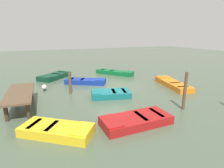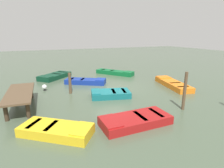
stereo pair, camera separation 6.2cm
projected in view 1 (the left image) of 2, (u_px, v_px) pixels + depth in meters
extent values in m
plane|color=#475642|center=(112.00, 88.00, 14.28)|extent=(80.00, 80.00, 0.00)
cube|color=brown|center=(20.00, 93.00, 10.27)|extent=(4.10, 1.61, 0.10)
cylinder|color=#3C2E20|center=(15.00, 93.00, 11.68)|extent=(0.20, 0.20, 0.85)
cylinder|color=#3C2E20|center=(31.00, 92.00, 12.02)|extent=(0.20, 0.20, 0.85)
cylinder|color=#3C2E20|center=(6.00, 113.00, 8.78)|extent=(0.20, 0.20, 0.85)
cylinder|color=#3C2E20|center=(28.00, 110.00, 9.12)|extent=(0.20, 0.20, 0.85)
cube|color=navy|center=(85.00, 81.00, 15.55)|extent=(2.73, 3.52, 0.40)
cube|color=silver|center=(85.00, 80.00, 15.51)|extent=(2.26, 2.95, 0.04)
cube|color=navy|center=(101.00, 79.00, 15.32)|extent=(1.24, 1.16, 0.06)
cube|color=#A4A49F|center=(82.00, 79.00, 15.53)|extent=(0.84, 0.62, 0.04)
cube|color=#A4A49F|center=(72.00, 79.00, 15.65)|extent=(0.84, 0.62, 0.04)
cube|color=#14666B|center=(111.00, 94.00, 12.30)|extent=(2.02, 2.87, 0.40)
cube|color=beige|center=(111.00, 92.00, 12.26)|extent=(1.62, 2.42, 0.04)
cube|color=#14666B|center=(96.00, 91.00, 12.08)|extent=(1.37, 0.87, 0.06)
cube|color=#9B9789|center=(114.00, 91.00, 12.28)|extent=(1.11, 0.47, 0.04)
cube|color=#9B9789|center=(124.00, 91.00, 12.39)|extent=(1.11, 0.47, 0.04)
cube|color=#0F602D|center=(114.00, 73.00, 19.15)|extent=(3.87, 3.31, 0.40)
cube|color=orange|center=(114.00, 71.00, 19.11)|extent=(3.24, 2.76, 0.04)
cube|color=#0F602D|center=(128.00, 72.00, 18.35)|extent=(1.27, 1.27, 0.06)
cube|color=#B06E1E|center=(112.00, 71.00, 19.24)|extent=(0.64, 0.74, 0.04)
cube|color=#B06E1E|center=(103.00, 70.00, 19.76)|extent=(0.64, 0.74, 0.04)
cube|color=orange|center=(173.00, 84.00, 14.75)|extent=(4.24, 1.98, 0.40)
cube|color=black|center=(173.00, 82.00, 14.71)|extent=(3.59, 1.60, 0.04)
cube|color=orange|center=(163.00, 77.00, 16.18)|extent=(1.09, 1.24, 0.06)
cube|color=black|center=(175.00, 83.00, 14.41)|extent=(0.38, 0.96, 0.04)
cube|color=black|center=(183.00, 87.00, 13.36)|extent=(0.38, 0.96, 0.04)
cube|color=maroon|center=(136.00, 120.00, 8.52)|extent=(1.45, 3.34, 0.40)
cube|color=black|center=(136.00, 118.00, 8.49)|extent=(1.13, 2.84, 0.04)
cube|color=maroon|center=(111.00, 121.00, 7.96)|extent=(1.30, 0.73, 0.06)
cube|color=black|center=(141.00, 116.00, 8.57)|extent=(1.13, 0.20, 0.04)
cube|color=black|center=(156.00, 113.00, 8.93)|extent=(1.13, 0.20, 0.04)
cube|color=#0C3823|center=(55.00, 76.00, 17.49)|extent=(3.35, 3.43, 0.40)
cube|color=maroon|center=(55.00, 75.00, 17.45)|extent=(2.77, 2.85, 0.04)
cube|color=#0C3823|center=(45.00, 77.00, 16.28)|extent=(1.46, 1.44, 0.06)
cube|color=maroon|center=(56.00, 74.00, 17.67)|extent=(0.97, 0.93, 0.04)
cube|color=maroon|center=(62.00, 72.00, 18.48)|extent=(0.97, 0.93, 0.04)
cube|color=gold|center=(57.00, 130.00, 7.64)|extent=(2.85, 3.20, 0.40)
cube|color=#4C3319|center=(57.00, 127.00, 7.60)|extent=(2.35, 2.67, 0.04)
cube|color=gold|center=(83.00, 129.00, 7.31)|extent=(1.31, 1.22, 0.06)
cube|color=#42301E|center=(52.00, 126.00, 7.64)|extent=(0.90, 0.75, 0.04)
cube|color=#42301E|center=(34.00, 124.00, 7.83)|extent=(0.90, 0.75, 0.04)
cylinder|color=brown|center=(185.00, 91.00, 9.99)|extent=(0.17, 0.17, 2.19)
cylinder|color=brown|center=(70.00, 83.00, 12.85)|extent=(0.21, 0.21, 1.51)
cylinder|color=#262626|center=(45.00, 90.00, 13.61)|extent=(0.16, 0.16, 0.12)
sphere|color=white|center=(44.00, 87.00, 13.55)|extent=(0.36, 0.36, 0.36)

